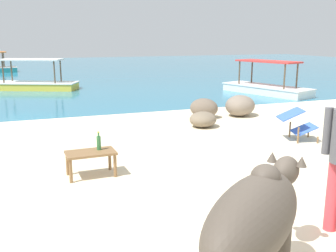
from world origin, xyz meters
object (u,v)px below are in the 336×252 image
(bottle, at_px, (99,143))
(deck_chair_near, at_px, (297,122))
(cow, at_px, (255,216))
(boat_white, at_px, (266,87))
(boat_yellow, at_px, (33,83))
(low_bench_table, at_px, (91,156))

(bottle, relative_size, deck_chair_near, 0.33)
(bottle, height_order, deck_chair_near, bottle)
(cow, relative_size, deck_chair_near, 1.97)
(cow, xyz_separation_m, boat_white, (7.17, 10.39, -0.48))
(boat_yellow, bearing_deg, low_bench_table, -63.48)
(bottle, relative_size, boat_yellow, 0.08)
(deck_chair_near, height_order, boat_white, boat_white)
(low_bench_table, xyz_separation_m, deck_chair_near, (4.45, 0.70, 0.05))
(boat_white, bearing_deg, boat_yellow, -135.22)
(low_bench_table, height_order, deck_chair_near, deck_chair_near)
(deck_chair_near, xyz_separation_m, boat_yellow, (-5.03, 10.76, -0.13))
(cow, distance_m, low_bench_table, 3.50)
(cow, height_order, deck_chair_near, cow)
(cow, bearing_deg, boat_white, 16.77)
(deck_chair_near, bearing_deg, cow, -112.78)
(boat_yellow, bearing_deg, bottle, -62.74)
(boat_white, xyz_separation_m, boat_yellow, (-8.55, 4.45, 0.00))
(cow, relative_size, boat_yellow, 0.46)
(deck_chair_near, distance_m, boat_white, 7.22)
(cow, height_order, low_bench_table, cow)
(deck_chair_near, xyz_separation_m, boat_white, (3.52, 6.31, -0.13))
(boat_white, relative_size, boat_yellow, 1.01)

